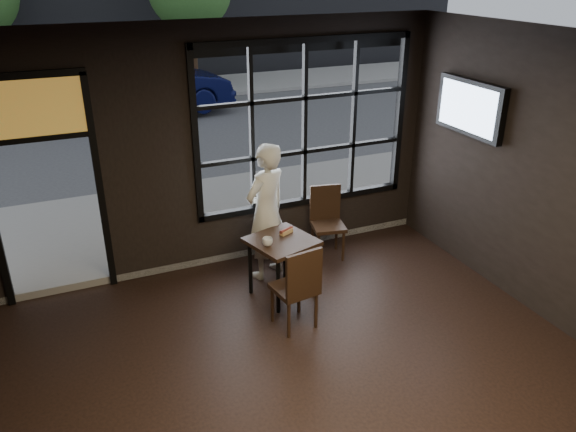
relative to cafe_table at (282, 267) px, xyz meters
name	(u,v)px	position (x,y,z in m)	size (l,w,h in m)	color
ceiling	(367,62)	(-0.40, -2.38, 2.83)	(6.00, 7.00, 0.02)	black
window_frame	(304,125)	(0.80, 1.12, 1.42)	(3.06, 0.12, 2.28)	black
stained_transom	(29,108)	(-2.50, 1.12, 1.97)	(1.20, 0.06, 0.70)	orange
street_asphalt	(86,56)	(-0.40, 21.62, -0.40)	(60.00, 41.00, 0.04)	#545456
cafe_table	(282,267)	(0.00, 0.00, 0.00)	(0.71, 0.71, 0.77)	black
chair_near	(294,286)	(-0.12, -0.64, 0.13)	(0.44, 0.44, 1.02)	black
chair_window	(328,224)	(0.98, 0.68, 0.11)	(0.43, 0.43, 1.00)	black
man	(266,212)	(0.02, 0.55, 0.52)	(0.66, 0.43, 1.80)	silver
hotdog	(286,231)	(0.12, 0.13, 0.41)	(0.20, 0.08, 0.06)	tan
cup	(267,242)	(-0.21, -0.07, 0.43)	(0.12, 0.12, 0.10)	silver
tv	(470,107)	(2.53, -0.06, 1.75)	(0.13, 1.17, 0.68)	black
navy_car	(148,87)	(0.18, 9.45, 0.43)	(1.51, 4.34, 1.43)	black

